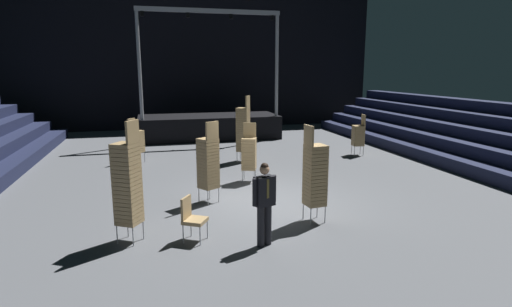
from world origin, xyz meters
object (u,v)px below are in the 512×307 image
(stage_riser, at_px, (209,125))
(chair_stack_mid_right, at_px, (249,153))
(chair_stack_rear_right, at_px, (243,129))
(man_with_tie, at_px, (265,199))
(chair_stack_front_left, at_px, (315,174))
(chair_stack_front_right, at_px, (208,162))
(chair_stack_rear_left, at_px, (136,141))
(loose_chair_near_man, at_px, (192,216))
(chair_stack_mid_centre, at_px, (127,183))
(chair_stack_mid_left, at_px, (358,135))

(stage_riser, relative_size, chair_stack_mid_right, 3.80)
(chair_stack_rear_right, bearing_deg, man_with_tie, -157.91)
(chair_stack_front_left, bearing_deg, chair_stack_front_right, -138.89)
(man_with_tie, relative_size, chair_stack_front_left, 0.75)
(chair_stack_front_left, bearing_deg, chair_stack_rear_left, -157.12)
(loose_chair_near_man, bearing_deg, man_with_tie, 96.82)
(chair_stack_mid_centre, bearing_deg, chair_stack_mid_right, -10.02)
(man_with_tie, bearing_deg, chair_stack_mid_right, -120.19)
(stage_riser, bearing_deg, loose_chair_near_man, -99.49)
(chair_stack_front_right, bearing_deg, chair_stack_mid_left, 1.75)
(man_with_tie, distance_m, chair_stack_mid_right, 4.91)
(chair_stack_front_right, height_order, chair_stack_mid_left, chair_stack_front_right)
(man_with_tie, xyz_separation_m, chair_stack_mid_centre, (-2.66, 0.87, 0.30))
(chair_stack_front_right, distance_m, chair_stack_rear_right, 5.11)
(chair_stack_front_left, bearing_deg, chair_stack_mid_centre, -94.32)
(chair_stack_front_left, distance_m, chair_stack_mid_left, 8.22)
(stage_riser, bearing_deg, chair_stack_front_left, -86.70)
(chair_stack_mid_right, xyz_separation_m, chair_stack_mid_centre, (-3.49, -3.96, 0.34))
(stage_riser, xyz_separation_m, chair_stack_rear_right, (0.52, -5.90, 0.59))
(man_with_tie, height_order, chair_stack_front_left, chair_stack_front_left)
(chair_stack_front_right, relative_size, chair_stack_mid_left, 1.30)
(chair_stack_mid_centre, bearing_deg, stage_riser, 16.32)
(man_with_tie, bearing_deg, chair_stack_front_right, -97.29)
(man_with_tie, relative_size, chair_stack_rear_left, 1.01)
(stage_riser, xyz_separation_m, chair_stack_mid_right, (0.06, -8.81, 0.25))
(chair_stack_mid_centre, height_order, loose_chair_near_man, chair_stack_mid_centre)
(chair_stack_rear_left, height_order, chair_stack_rear_right, chair_stack_rear_right)
(stage_riser, distance_m, chair_stack_rear_right, 5.95)
(chair_stack_front_right, height_order, chair_stack_rear_left, chair_stack_front_right)
(chair_stack_rear_right, bearing_deg, stage_riser, 36.64)
(chair_stack_front_right, distance_m, chair_stack_mid_left, 8.38)
(man_with_tie, height_order, chair_stack_mid_right, chair_stack_mid_right)
(chair_stack_rear_right, bearing_deg, chair_stack_mid_left, -58.49)
(chair_stack_front_right, relative_size, chair_stack_rear_left, 1.30)
(chair_stack_rear_right, bearing_deg, chair_stack_mid_right, -157.46)
(chair_stack_rear_right, distance_m, loose_chair_near_man, 7.66)
(chair_stack_front_left, relative_size, chair_stack_mid_centre, 0.90)
(chair_stack_front_right, distance_m, chair_stack_rear_left, 5.88)
(man_with_tie, xyz_separation_m, chair_stack_mid_left, (6.23, 7.75, -0.12))
(chair_stack_rear_left, bearing_deg, chair_stack_front_right, 54.71)
(chair_stack_mid_centre, distance_m, chair_stack_rear_left, 7.70)
(man_with_tie, bearing_deg, chair_stack_rear_right, -119.92)
(chair_stack_front_right, distance_m, chair_stack_mid_centre, 2.93)
(stage_riser, relative_size, chair_stack_mid_centre, 2.79)
(chair_stack_rear_left, bearing_deg, chair_stack_mid_right, 78.31)
(chair_stack_mid_right, bearing_deg, chair_stack_front_right, 69.57)
(chair_stack_mid_left, relative_size, chair_stack_rear_left, 1.00)
(chair_stack_mid_left, bearing_deg, loose_chair_near_man, 142.07)
(chair_stack_front_left, xyz_separation_m, chair_stack_mid_centre, (-4.16, -0.15, 0.13))
(chair_stack_front_left, relative_size, chair_stack_rear_left, 1.35)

